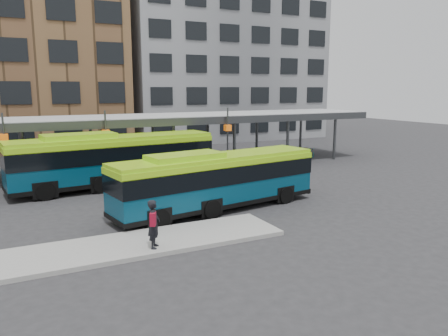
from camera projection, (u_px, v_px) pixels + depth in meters
ground at (209, 213)px, 22.06m from camera, size 120.00×120.00×0.00m
boarding_island at (112, 248)px, 16.99m from camera, size 14.00×3.00×0.18m
canopy at (137, 120)px, 32.66m from camera, size 40.00×6.53×4.80m
building_grey at (218, 58)px, 55.45m from camera, size 24.00×14.00×20.00m
bus_front at (217, 179)px, 22.40m from camera, size 11.52×4.15×3.11m
bus_rear at (114, 158)px, 27.64m from camera, size 13.02×4.04×3.53m
pedestrian at (154, 224)px, 16.63m from camera, size 0.71×0.82×1.89m
bike_rack at (289, 155)px, 38.27m from camera, size 5.82×1.68×1.08m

